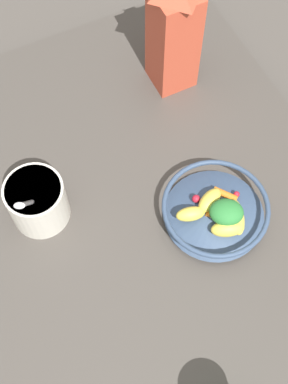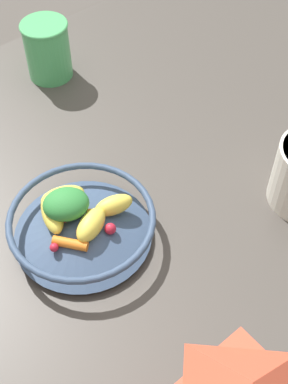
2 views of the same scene
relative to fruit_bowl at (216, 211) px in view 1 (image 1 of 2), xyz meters
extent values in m
plane|color=#4C4742|center=(0.25, -0.05, -0.07)|extent=(6.00, 6.00, 0.00)
cube|color=#47423D|center=(0.25, -0.05, -0.05)|extent=(1.08, 1.08, 0.04)
cylinder|color=#384C6B|center=(0.00, 0.00, -0.03)|extent=(0.11, 0.11, 0.01)
cone|color=#384C6B|center=(0.00, 0.00, -0.01)|extent=(0.20, 0.20, 0.04)
torus|color=#384C6B|center=(0.00, 0.00, 0.01)|extent=(0.21, 0.21, 0.01)
ellipsoid|color=#EFD64C|center=(0.05, -0.01, 0.01)|extent=(0.06, 0.04, 0.03)
ellipsoid|color=#EFD64C|center=(-0.03, 0.03, 0.01)|extent=(0.06, 0.08, 0.03)
ellipsoid|color=#EFD64C|center=(0.00, -0.02, 0.01)|extent=(0.07, 0.05, 0.03)
ellipsoid|color=#EFD64C|center=(0.00, 0.05, 0.01)|extent=(0.07, 0.05, 0.03)
cylinder|color=orange|center=(-0.03, -0.02, 0.00)|extent=(0.04, 0.05, 0.01)
cylinder|color=orange|center=(0.01, -0.01, 0.00)|extent=(0.04, 0.04, 0.01)
sphere|color=red|center=(0.02, 0.04, 0.00)|extent=(0.01, 0.01, 0.01)
sphere|color=red|center=(-0.05, -0.01, 0.00)|extent=(0.01, 0.01, 0.01)
sphere|color=red|center=(-0.01, 0.02, 0.00)|extent=(0.01, 0.01, 0.01)
sphere|color=red|center=(-0.01, -0.02, 0.01)|extent=(0.02, 0.02, 0.02)
sphere|color=red|center=(0.02, -0.04, 0.00)|extent=(0.02, 0.02, 0.02)
sphere|color=red|center=(0.00, -0.01, 0.00)|extent=(0.01, 0.01, 0.01)
ellipsoid|color=#2D7F38|center=(-0.01, 0.02, 0.03)|extent=(0.08, 0.08, 0.04)
cube|color=#CC4C33|center=(-0.08, -0.35, 0.09)|extent=(0.09, 0.09, 0.25)
cylinder|color=silver|center=(0.31, -0.16, 0.02)|extent=(0.11, 0.11, 0.11)
cylinder|color=white|center=(0.31, -0.16, 0.06)|extent=(0.11, 0.11, 0.02)
cylinder|color=silver|center=(0.32, -0.12, 0.10)|extent=(0.04, 0.08, 0.15)
ellipsoid|color=silver|center=(0.34, -0.09, 0.17)|extent=(0.02, 0.02, 0.01)
camera|label=1|loc=(0.32, 0.33, 0.95)|focal=50.00mm
camera|label=2|loc=(-0.22, -0.41, 0.61)|focal=50.00mm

